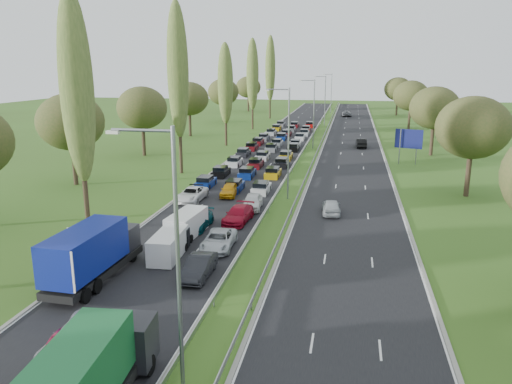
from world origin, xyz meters
The scene contains 27 objects.
ground centered at (4.50, 80.00, 0.00)m, with size 260.00×260.00×0.00m, color #37551A.
near_carriageway centered at (-2.25, 82.50, 0.00)m, with size 10.50×215.00×0.04m, color black.
far_carriageway centered at (11.25, 82.50, 0.00)m, with size 10.50×215.00×0.04m, color black.
central_reservation centered at (4.50, 82.50, 0.55)m, with size 2.36×215.00×0.32m.
lamp_columns centered at (4.50, 78.00, 6.00)m, with size 0.18×140.18×12.00m.
poplar_row centered at (-11.50, 68.17, 12.39)m, with size 2.80×127.80×22.44m.
woodland_left centered at (-22.00, 62.63, 7.68)m, with size 8.00×166.00×11.10m.
woodland_right centered at (24.00, 66.67, 7.68)m, with size 8.00×153.00×11.10m.
traffic_queue_fill centered at (-2.26, 77.48, 0.44)m, with size 9.09×69.20×0.80m.
near_car_2 centered at (-5.57, 40.26, 0.75)m, with size 2.41×5.22×1.45m, color white.
near_car_3 centered at (-5.76, 40.58, 0.67)m, with size 1.83×4.51×1.31m, color black.
near_car_5 centered at (-2.08, 9.86, 0.73)m, with size 1.51×4.33×1.43m, color #520E20.
near_car_6 centered at (-2.02, 10.88, 0.80)m, with size 2.60×5.63×1.56m, color gray.
near_car_7 centered at (-2.10, 31.38, 0.71)m, with size 1.92×4.73×1.37m, color #043E47.
near_car_8 centered at (-2.08, 43.03, 0.74)m, with size 1.69×4.20×1.43m, color #BD820C.
near_car_9 centered at (1.15, 21.11, 0.76)m, with size 1.56×4.46×1.47m, color black.
near_car_10 centered at (1.06, 26.72, 0.71)m, with size 2.30×5.00×1.39m, color silver.
near_car_11 centered at (1.06, 33.76, 0.75)m, with size 2.05×5.05×1.46m, color maroon.
near_car_12 centered at (1.46, 38.39, 0.80)m, with size 1.83×4.55×1.55m, color silver.
far_car_0 centered at (9.44, 38.11, 0.75)m, with size 1.73×4.30×1.47m, color #A3A9AD.
far_car_1 centered at (12.89, 81.17, 0.81)m, with size 1.68×4.82×1.59m, color black.
far_car_2 centered at (9.53, 139.30, 0.82)m, with size 2.65×5.75×1.60m, color slate.
blue_lorry centered at (-5.61, 19.20, 2.01)m, with size 2.55×9.19×3.88m.
white_van_front centered at (-2.18, 24.30, 1.00)m, with size 1.89×4.82×1.94m.
white_van_rear centered at (-2.43, 29.45, 1.05)m, with size 2.00×5.10×2.05m.
info_sign centered at (-9.40, 23.32, 1.37)m, with size 1.47×0.52×2.10m.
direction_sign centered at (19.40, 66.23, 3.57)m, with size 3.83×1.35×5.20m.
Camera 1 is at (11.01, -9.59, 14.13)m, focal length 35.00 mm.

